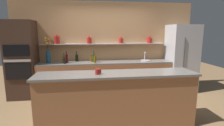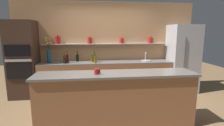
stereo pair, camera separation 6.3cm
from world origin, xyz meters
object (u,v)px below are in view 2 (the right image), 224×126
at_px(refrigerator, 182,59).
at_px(sink_fixture, 146,60).
at_px(bottle_oil_1, 95,59).
at_px(bottle_oil_0, 64,59).
at_px(bottle_wine_5, 77,58).
at_px(bottle_sauce_2, 92,59).
at_px(oven_tower, 23,60).
at_px(bottle_sauce_3, 65,61).
at_px(flower_vase, 49,54).
at_px(bottle_wine_6, 94,58).
at_px(bottle_wine_4, 67,58).
at_px(coffee_mug, 97,72).

relative_size(refrigerator, sink_fixture, 6.59).
height_order(refrigerator, bottle_oil_1, refrigerator).
relative_size(bottle_oil_0, bottle_wine_5, 0.89).
distance_m(bottle_oil_0, bottle_sauce_2, 0.75).
bearing_deg(bottle_wine_5, oven_tower, -173.68).
bearing_deg(bottle_sauce_3, flower_vase, 157.75).
height_order(bottle_oil_0, bottle_sauce_3, bottle_oil_0).
distance_m(flower_vase, bottle_oil_0, 0.43).
height_order(refrigerator, sink_fixture, refrigerator).
bearing_deg(bottle_sauce_3, bottle_wine_6, 13.79).
height_order(bottle_sauce_3, bottle_wine_4, bottle_wine_4).
relative_size(bottle_oil_1, bottle_wine_4, 0.79).
relative_size(oven_tower, bottle_oil_1, 8.21).
relative_size(bottle_oil_0, bottle_wine_4, 0.80).
height_order(refrigerator, oven_tower, oven_tower).
height_order(refrigerator, bottle_sauce_3, refrigerator).
relative_size(bottle_oil_0, bottle_oil_1, 1.02).
xyz_separation_m(flower_vase, sink_fixture, (2.72, -0.00, -0.21)).
bearing_deg(bottle_sauce_2, bottle_wine_4, -171.51).
distance_m(bottle_sauce_2, bottle_wine_6, 0.10).
xyz_separation_m(bottle_wine_5, coffee_mug, (0.49, -1.99, 0.05)).
height_order(bottle_oil_0, bottle_oil_1, bottle_oil_0).
bearing_deg(bottle_oil_0, bottle_oil_1, -12.57).
xyz_separation_m(refrigerator, bottle_wine_6, (-2.57, 0.06, 0.06)).
bearing_deg(bottle_wine_4, bottle_wine_6, 3.56).
bearing_deg(bottle_sauce_3, coffee_mug, -65.00).
height_order(refrigerator, coffee_mug, refrigerator).
relative_size(refrigerator, coffee_mug, 18.01).
bearing_deg(flower_vase, bottle_wine_6, 0.17).
bearing_deg(bottle_sauce_2, refrigerator, -2.39).
bearing_deg(oven_tower, bottle_wine_6, 0.62).
height_order(bottle_wine_4, coffee_mug, bottle_wine_4).
distance_m(refrigerator, bottle_oil_1, 2.55).
xyz_separation_m(bottle_sauce_2, bottle_wine_6, (0.07, -0.05, 0.04)).
xyz_separation_m(flower_vase, bottle_sauce_3, (0.45, -0.19, -0.17)).
distance_m(bottle_oil_0, bottle_wine_6, 0.81).
relative_size(bottle_wine_4, bottle_wine_5, 1.11).
relative_size(refrigerator, oven_tower, 0.95).
bearing_deg(bottle_oil_1, sink_fixture, 7.27).
distance_m(bottle_sauce_3, coffee_mug, 1.84).
height_order(flower_vase, bottle_oil_0, flower_vase).
bearing_deg(oven_tower, bottle_sauce_2, 2.33).
bearing_deg(refrigerator, bottle_oil_0, 179.21).
relative_size(bottle_sauce_3, bottle_wine_6, 0.55).
bearing_deg(flower_vase, sink_fixture, -0.10).
height_order(bottle_sauce_3, bottle_wine_6, bottle_wine_6).
distance_m(oven_tower, bottle_oil_1, 1.91).
xyz_separation_m(bottle_oil_0, bottle_oil_1, (0.84, -0.19, -0.00)).
distance_m(bottle_oil_0, bottle_sauce_3, 0.19).
xyz_separation_m(sink_fixture, bottle_wine_5, (-1.98, 0.14, 0.08)).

